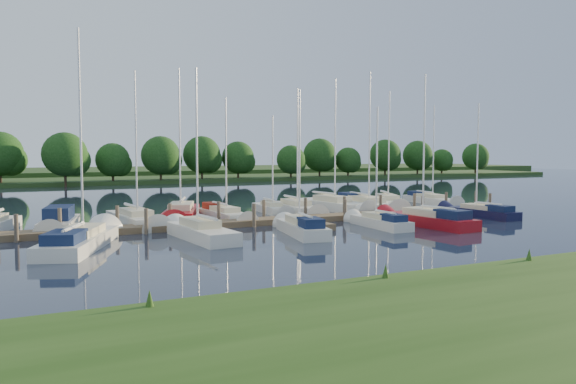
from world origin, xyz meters
name	(u,v)px	position (x,y,z in m)	size (l,w,h in m)	color
ground	(354,237)	(0.00, 0.00, 0.00)	(260.00, 260.00, 0.00)	#192133
dock	(297,220)	(0.00, 7.31, 0.20)	(40.00, 6.00, 0.40)	brown
mooring_pilings	(290,213)	(0.00, 8.43, 0.60)	(38.24, 2.84, 2.00)	#473D33
far_shore	(123,179)	(0.00, 75.00, 0.30)	(180.00, 30.00, 0.60)	#1D3E18
distant_hill	(103,172)	(0.00, 100.00, 0.70)	(220.00, 40.00, 1.40)	#324A20
treeline	(152,159)	(2.29, 62.00, 4.02)	(145.51, 9.30, 8.21)	#38281C
motorboat	(59,224)	(-15.48, 11.22, 0.38)	(3.16, 6.96, 1.91)	silver
sailboat_n_2	(136,221)	(-10.45, 11.48, 0.27)	(2.77, 8.72, 11.01)	silver
sailboat_n_3	(181,215)	(-6.73, 13.41, 0.28)	(4.83, 9.07, 11.70)	maroon
sailboat_n_4	(224,216)	(-3.97, 11.50, 0.32)	(2.17, 7.37, 9.40)	silver
sailboat_n_5	(272,210)	(1.24, 14.34, 0.27)	(2.06, 6.58, 8.39)	silver
sailboat_n_6	(296,210)	(2.94, 13.18, 0.28)	(2.53, 8.41, 10.69)	silver
sailboat_n_7	(333,207)	(7.02, 14.11, 0.28)	(3.12, 9.34, 11.86)	silver
sailboat_n_8	(366,206)	(9.94, 13.23, 0.33)	(3.06, 9.92, 12.43)	silver
sailboat_n_9	(387,204)	(12.87, 14.09, 0.28)	(4.74, 8.49, 11.02)	silver
sailboat_n_10	(430,200)	(18.87, 15.20, 0.31)	(2.57, 7.90, 9.90)	silver
sailboat_s_0	(81,242)	(-14.96, 3.35, 0.32)	(5.15, 9.38, 11.96)	silver
sailboat_s_1	(200,234)	(-8.43, 3.41, 0.28)	(2.42, 8.02, 10.34)	silver
sailboat_s_2	(301,229)	(-2.33, 2.30, 0.33)	(2.81, 7.23, 9.30)	silver
sailboat_s_3	(379,223)	(3.96, 2.98, 0.31)	(1.87, 6.55, 8.40)	silver
sailboat_s_4	(427,221)	(7.25, 1.97, 0.34)	(2.47, 8.42, 10.79)	maroon
sailboat_s_5	(480,213)	(14.58, 4.44, 0.31)	(1.91, 7.19, 9.17)	black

